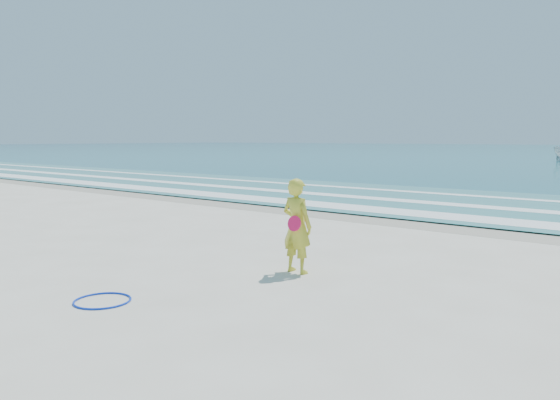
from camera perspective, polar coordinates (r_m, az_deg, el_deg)
The scene contains 8 objects.
ground at distance 9.71m, azimuth -16.71°, elevation -7.83°, with size 400.00×400.00×0.00m, color silver.
wet_sand at distance 16.43m, azimuth 10.15°, elevation -1.84°, with size 400.00×2.40×0.00m, color #B2A893.
shallow at distance 20.91m, azimuth 16.78°, elevation -0.13°, with size 400.00×10.00×0.01m, color #59B7AD.
foam_near at distance 17.57m, azimuth 12.20°, elevation -1.19°, with size 400.00×1.40×0.01m, color white.
foam_mid at distance 20.18m, azimuth 15.92°, elevation -0.31°, with size 400.00×0.90×0.01m, color white.
foam_far at distance 23.24m, azimuth 19.12°, elevation 0.45°, with size 400.00×0.60×0.01m, color white.
hoop at distance 8.43m, azimuth -18.07°, elevation -9.97°, with size 0.82×0.82×0.03m, color #0A2EC3.
woman at distance 9.53m, azimuth 1.78°, elevation -2.71°, with size 0.63×0.44×1.66m.
Camera 1 is at (7.81, -5.26, 2.36)m, focal length 35.00 mm.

